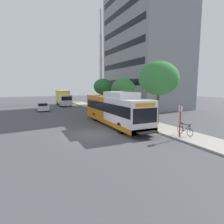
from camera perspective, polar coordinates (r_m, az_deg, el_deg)
ground_plane at (r=24.28m, az=-11.91°, el=-2.35°), size 120.00×120.00×0.00m
sidewalk_curb at (r=24.92m, az=5.05°, el=-1.79°), size 3.00×56.00×0.14m
transit_bus at (r=20.38m, az=0.86°, el=0.73°), size 2.58×12.25×3.65m
bus_stop_sign_pole at (r=16.03m, az=19.90°, el=-1.88°), size 0.10×0.36×2.60m
bicycle_parked at (r=17.12m, az=21.16°, el=-5.06°), size 0.52×1.76×1.02m
street_tree_near_stop at (r=20.84m, az=13.92°, el=9.80°), size 4.21×4.21×6.68m
street_tree_mid_block at (r=27.52m, az=3.37°, el=7.10°), size 3.39×3.39×5.19m
street_tree_far_block at (r=34.54m, az=-2.75°, el=7.64°), size 3.37×3.37×5.42m
parked_car_far_lane at (r=34.82m, az=-20.25°, el=1.49°), size 1.80×4.50×1.33m
box_truck_background at (r=42.59m, az=-14.47°, el=4.26°), size 2.32×7.01×3.25m
apartment_tower_backdrop at (r=41.86m, az=10.02°, el=26.88°), size 10.60×17.44×35.90m
lattice_comm_tower at (r=52.52m, az=-3.28°, el=12.78°), size 1.10×1.10×26.51m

